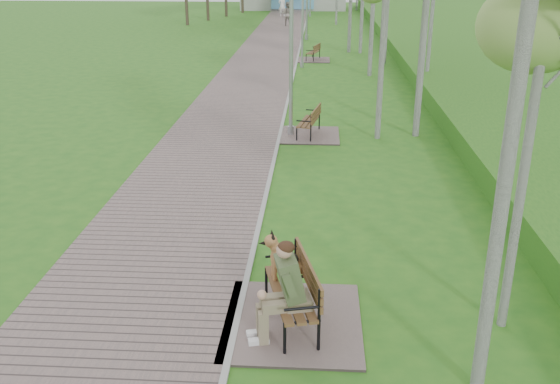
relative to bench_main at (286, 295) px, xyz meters
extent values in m
plane|color=#28631B|center=(-0.75, 4.52, -0.51)|extent=(120.00, 120.00, 0.00)
cube|color=#6F5E5A|center=(-2.50, 26.02, -0.49)|extent=(3.50, 67.00, 0.04)
cube|color=#999993|center=(-0.75, 26.02, -0.49)|extent=(0.10, 67.00, 0.05)
cube|color=#458221|center=(11.25, 24.52, -0.51)|extent=(14.00, 70.00, 1.60)
cube|color=#6F5E5A|center=(0.10, 0.05, -0.49)|extent=(2.06, 2.29, 0.04)
cube|color=brown|center=(0.05, 0.05, 0.01)|extent=(0.91, 1.79, 0.05)
cube|color=brown|center=(0.32, 0.12, 0.31)|extent=(0.46, 1.68, 0.38)
cube|color=#6F5E5A|center=(0.16, 10.36, -0.49)|extent=(1.80, 2.00, 0.04)
cube|color=brown|center=(0.11, 10.36, -0.06)|extent=(0.71, 1.55, 0.04)
cube|color=brown|center=(0.35, 10.32, 0.21)|extent=(0.30, 1.48, 0.33)
cube|color=#6F5E5A|center=(0.11, 24.58, -0.49)|extent=(1.65, 1.84, 0.04)
cube|color=brown|center=(0.06, 24.58, -0.10)|extent=(0.73, 1.44, 0.04)
cube|color=brown|center=(0.28, 24.53, 0.15)|extent=(0.36, 1.35, 0.30)
cylinder|color=#9D9FA4|center=(-0.42, 10.40, -0.37)|extent=(0.19, 0.19, 0.29)
cylinder|color=#9D9FA4|center=(-0.42, 10.40, 1.88)|extent=(0.11, 0.11, 4.78)
cylinder|color=#9D9FA4|center=(-0.43, 22.36, -0.38)|extent=(0.18, 0.18, 0.27)
cylinder|color=#9D9FA4|center=(-0.43, 22.36, 1.74)|extent=(0.11, 0.11, 4.51)
cylinder|color=#9D9FA4|center=(-0.45, 32.55, -0.35)|extent=(0.22, 0.22, 0.33)
cylinder|color=#9D9FA4|center=(-0.50, 47.92, -0.38)|extent=(0.18, 0.18, 0.27)
imported|color=white|center=(-2.91, 47.72, 0.41)|extent=(0.79, 0.67, 1.84)
imported|color=gray|center=(-2.06, 40.21, 0.38)|extent=(1.02, 0.89, 1.78)
cylinder|color=silver|center=(3.25, 0.20, 2.81)|extent=(0.16, 0.16, 6.65)
cylinder|color=silver|center=(2.21, 10.23, 2.55)|extent=(0.15, 0.15, 6.12)
camera|label=1|loc=(0.42, -8.06, 4.76)|focal=40.00mm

